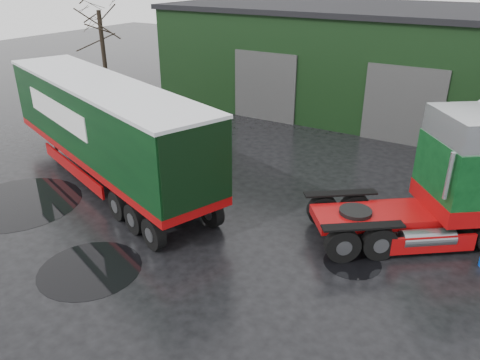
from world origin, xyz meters
The scene contains 9 objects.
ground centered at (0.00, 0.00, 0.00)m, with size 100.00×100.00×0.00m, color black.
warehouse centered at (2.00, 20.00, 3.16)m, with size 32.40×12.40×6.30m.
hero_tractor centered at (4.50, 4.50, 2.21)m, with size 3.02×7.13×4.43m, color #0B3B17, non-canonical shape.
trailer_left centered at (-7.52, 2.69, 2.18)m, with size 2.87×14.03×4.36m, color silver, non-canonical shape.
tree_left centered at (-17.00, 12.00, 4.25)m, with size 4.40×4.40×8.50m, color black, non-canonical shape.
tree_back_a centered at (-6.00, 30.00, 4.75)m, with size 4.40×4.40×9.50m, color black, non-canonical shape.
puddle_0 centered at (-3.23, -2.39, 0.00)m, with size 3.15×3.15×0.01m, color black.
puddle_1 centered at (3.58, 2.13, 0.00)m, with size 1.81×1.81×0.01m, color black.
puddle_2 centered at (-9.02, -0.73, 0.00)m, with size 4.76×4.76×0.01m, color black.
Camera 1 is at (6.90, -10.21, 8.52)m, focal length 35.00 mm.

